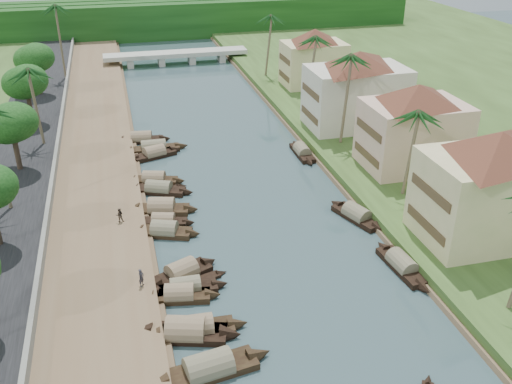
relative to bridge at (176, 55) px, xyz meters
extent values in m
plane|color=#354B50|center=(0.00, -72.00, -1.72)|extent=(220.00, 220.00, 0.00)
cube|color=brown|center=(-16.00, -52.00, -1.32)|extent=(10.00, 180.00, 0.80)
cube|color=#2F461C|center=(19.00, -52.00, -1.12)|extent=(16.00, 180.00, 1.20)
cube|color=black|center=(-24.50, -52.00, -1.02)|extent=(8.00, 180.00, 1.40)
cube|color=slate|center=(-20.20, -52.00, -0.37)|extent=(0.40, 180.00, 1.10)
cube|color=black|center=(0.00, 23.00, 2.28)|extent=(120.00, 4.00, 8.00)
cube|color=black|center=(0.00, 28.00, 2.28)|extent=(120.00, 4.00, 8.00)
cube|color=black|center=(0.00, 33.00, 2.28)|extent=(120.00, 4.00, 8.00)
cube|color=#AEAEA3|center=(0.00, 0.00, 0.28)|extent=(28.00, 4.00, 0.80)
cube|color=#AEAEA3|center=(-9.00, 0.00, -0.82)|extent=(1.20, 3.50, 1.80)
cube|color=#AEAEA3|center=(-3.00, 0.00, -0.82)|extent=(1.20, 3.50, 1.80)
cube|color=#AEAEA3|center=(3.00, 0.00, -0.82)|extent=(1.20, 3.50, 1.80)
cube|color=#AEAEA3|center=(9.00, 0.00, -0.82)|extent=(1.20, 3.50, 1.80)
cube|color=beige|center=(19.00, -74.00, 3.48)|extent=(12.00, 8.00, 8.00)
pyramid|color=brown|center=(19.00, -74.00, 8.58)|extent=(14.85, 14.85, 2.20)
cube|color=#4E3A24|center=(12.95, -74.00, 1.48)|extent=(0.10, 6.40, 0.90)
cube|color=#4E3A24|center=(12.95, -74.00, 4.68)|extent=(0.10, 6.40, 0.90)
cube|color=beige|center=(20.00, -58.00, 3.23)|extent=(11.00, 8.00, 7.50)
pyramid|color=brown|center=(20.00, -58.00, 8.08)|extent=(14.11, 14.11, 2.20)
cube|color=#4E3A24|center=(14.45, -58.00, 1.35)|extent=(0.10, 6.40, 0.90)
cube|color=#4E3A24|center=(14.45, -58.00, 4.35)|extent=(0.10, 6.40, 0.90)
cube|color=beige|center=(19.00, -44.00, 3.48)|extent=(13.00, 8.00, 8.00)
pyramid|color=brown|center=(19.00, -44.00, 8.58)|extent=(15.59, 15.59, 2.20)
cube|color=#4E3A24|center=(12.45, -44.00, 1.48)|extent=(0.10, 6.40, 0.90)
cube|color=#4E3A24|center=(12.45, -44.00, 4.68)|extent=(0.10, 6.40, 0.90)
cube|color=beige|center=(20.00, -24.00, 2.98)|extent=(10.00, 7.00, 7.00)
pyramid|color=brown|center=(20.00, -24.00, 7.58)|extent=(12.62, 12.62, 2.20)
cube|color=#4E3A24|center=(14.95, -24.00, 1.23)|extent=(0.10, 5.60, 0.90)
cube|color=#4E3A24|center=(14.95, -24.00, 4.03)|extent=(0.10, 5.60, 0.90)
cube|color=black|center=(-8.37, -83.74, -1.52)|extent=(7.01, 3.16, 0.70)
cone|color=black|center=(-4.67, -83.14, -1.44)|extent=(2.22, 2.18, 2.11)
cylinder|color=#736D56|center=(-8.37, -83.74, -1.14)|extent=(5.45, 2.99, 2.19)
cube|color=black|center=(-9.36, -79.65, -1.52)|extent=(6.40, 3.78, 0.70)
cone|color=black|center=(-6.15, -80.60, -1.44)|extent=(2.24, 2.36, 2.13)
cone|color=black|center=(-12.58, -78.69, -1.44)|extent=(2.24, 2.36, 2.13)
cylinder|color=#867055|center=(-9.36, -79.65, -1.14)|extent=(5.06, 3.46, 2.24)
cube|color=black|center=(-8.71, -79.47, -1.52)|extent=(6.05, 2.09, 0.70)
cone|color=black|center=(-5.39, -79.59, -1.44)|extent=(1.78, 1.74, 1.87)
cone|color=black|center=(-12.03, -79.34, -1.44)|extent=(1.78, 1.74, 1.87)
cylinder|color=#867055|center=(-8.71, -79.47, -1.14)|extent=(4.64, 2.11, 1.94)
cube|color=black|center=(-8.64, -74.29, -1.52)|extent=(5.25, 1.77, 0.70)
cone|color=black|center=(-5.74, -74.35, -1.44)|extent=(1.53, 1.53, 1.66)
cone|color=black|center=(-11.53, -74.23, -1.44)|extent=(1.53, 1.53, 1.66)
cylinder|color=#736D56|center=(-8.64, -74.29, -1.14)|extent=(4.02, 1.81, 1.73)
cube|color=black|center=(-9.25, -75.10, -1.52)|extent=(5.16, 2.55, 0.70)
cone|color=black|center=(-6.55, -75.60, -1.44)|extent=(1.68, 1.74, 1.66)
cone|color=black|center=(-11.95, -74.60, -1.44)|extent=(1.68, 1.74, 1.66)
cylinder|color=#867055|center=(-9.25, -75.10, -1.14)|extent=(4.03, 2.40, 1.74)
cube|color=black|center=(-8.64, -72.12, -1.52)|extent=(5.51, 3.99, 0.70)
cone|color=black|center=(-6.04, -70.90, -1.44)|extent=(2.14, 2.27, 1.95)
cone|color=black|center=(-11.23, -73.33, -1.44)|extent=(2.14, 2.27, 1.95)
cylinder|color=#867055|center=(-8.64, -72.12, -1.14)|extent=(4.44, 3.54, 2.07)
cube|color=black|center=(-9.32, -64.74, -1.52)|extent=(5.44, 3.51, 0.70)
cone|color=black|center=(-6.66, -65.73, -1.44)|extent=(1.98, 2.07, 1.81)
cone|color=black|center=(-11.99, -63.75, -1.44)|extent=(1.98, 2.07, 1.81)
cylinder|color=#736D56|center=(-9.32, -64.74, -1.14)|extent=(4.33, 3.16, 1.91)
cube|color=black|center=(-9.23, -62.80, -1.52)|extent=(4.84, 2.68, 0.70)
cone|color=black|center=(-6.76, -63.51, -1.44)|extent=(1.64, 1.63, 1.46)
cone|color=black|center=(-11.70, -62.08, -1.44)|extent=(1.64, 1.63, 1.46)
cylinder|color=#867055|center=(-9.23, -62.80, -1.14)|extent=(3.81, 2.43, 1.51)
cube|color=black|center=(-9.13, -60.13, -1.52)|extent=(5.90, 3.38, 0.70)
cone|color=black|center=(-6.13, -60.89, -1.44)|extent=(2.04, 2.21, 2.04)
cone|color=black|center=(-12.12, -59.36, -1.44)|extent=(2.04, 2.21, 2.04)
cylinder|color=#867055|center=(-9.13, -60.13, -1.14)|extent=(4.65, 3.14, 2.15)
cube|color=black|center=(-8.97, -55.61, -1.52)|extent=(5.97, 3.85, 0.70)
cone|color=black|center=(-6.03, -56.87, -1.44)|extent=(2.12, 2.07, 1.73)
cone|color=black|center=(-11.91, -54.34, -1.44)|extent=(2.12, 2.07, 1.73)
cylinder|color=#736D56|center=(-8.97, -55.61, -1.14)|extent=(4.75, 3.38, 1.79)
cube|color=black|center=(-9.25, -52.98, -1.52)|extent=(5.49, 3.14, 0.70)
cone|color=black|center=(-6.48, -53.82, -1.44)|extent=(1.89, 1.91, 1.71)
cone|color=black|center=(-12.03, -52.15, -1.44)|extent=(1.89, 1.91, 1.71)
cylinder|color=#867055|center=(-9.25, -52.98, -1.14)|extent=(4.33, 2.85, 1.78)
cube|color=black|center=(-8.53, -45.53, -1.52)|extent=(5.67, 3.49, 0.70)
cone|color=black|center=(-5.71, -44.56, -1.44)|extent=(2.01, 2.07, 1.83)
cone|color=black|center=(-11.35, -46.50, -1.44)|extent=(2.01, 2.07, 1.83)
cylinder|color=#867055|center=(-8.53, -45.53, -1.14)|extent=(4.50, 3.14, 1.91)
cube|color=black|center=(-8.44, -43.54, -1.52)|extent=(6.56, 1.83, 0.70)
cone|color=black|center=(-4.80, -43.55, -1.44)|extent=(1.85, 1.64, 1.85)
cone|color=black|center=(-12.08, -43.54, -1.44)|extent=(1.85, 1.64, 1.85)
cylinder|color=#736D56|center=(-8.44, -43.54, -1.14)|extent=(5.01, 1.90, 1.90)
cube|color=black|center=(-9.72, -40.00, -1.52)|extent=(5.86, 2.62, 0.70)
cone|color=black|center=(-6.61, -40.45, -1.44)|extent=(1.85, 1.87, 1.84)
cone|color=black|center=(-12.83, -39.56, -1.44)|extent=(1.85, 1.87, 1.84)
cylinder|color=#867055|center=(-9.72, -40.00, -1.14)|extent=(4.55, 2.51, 1.91)
cube|color=black|center=(10.17, -75.66, -1.52)|extent=(2.25, 6.21, 0.70)
cone|color=black|center=(9.87, -72.30, -1.44)|extent=(1.70, 1.85, 1.75)
cone|color=black|center=(10.47, -79.02, -1.44)|extent=(1.70, 1.85, 1.75)
cylinder|color=#736D56|center=(10.17, -75.66, -1.14)|extent=(2.20, 4.78, 1.79)
cube|color=black|center=(9.88, -66.48, -1.52)|extent=(3.72, 6.09, 0.70)
cone|color=black|center=(8.77, -63.45, -1.44)|extent=(2.13, 2.14, 1.85)
cone|color=black|center=(10.98, -69.52, -1.44)|extent=(2.13, 2.14, 1.85)
cylinder|color=#736D56|center=(9.88, -66.48, -1.14)|extent=(3.32, 4.83, 1.92)
cube|color=black|center=(9.71, -49.49, -1.52)|extent=(1.70, 5.82, 0.70)
cone|color=black|center=(9.73, -46.27, -1.44)|extent=(1.51, 1.66, 1.68)
cone|color=black|center=(9.70, -52.72, -1.44)|extent=(1.51, 1.66, 1.68)
cylinder|color=#736D56|center=(9.71, -49.49, -1.14)|extent=(1.76, 4.45, 1.73)
cone|color=black|center=(5.79, -88.07, -1.62)|extent=(1.28, 1.35, 0.79)
cube|color=black|center=(-7.43, -73.12, -1.62)|extent=(4.11, 1.98, 0.35)
cone|color=black|center=(-5.26, -72.49, -1.62)|extent=(1.22, 1.14, 0.89)
cone|color=black|center=(-9.60, -73.76, -1.62)|extent=(1.22, 1.14, 0.89)
cube|color=black|center=(-8.83, -55.20, -1.62)|extent=(4.58, 1.54, 0.35)
cone|color=black|center=(-6.32, -54.83, -1.62)|extent=(1.24, 1.05, 0.90)
cone|color=black|center=(-11.33, -55.57, -1.62)|extent=(1.24, 1.05, 0.90)
cylinder|color=brown|center=(16.00, -64.52, 4.01)|extent=(1.08, 0.36, 9.06)
sphere|color=#174519|center=(16.00, -64.52, 8.35)|extent=(3.20, 3.20, 3.20)
cylinder|color=brown|center=(15.00, -49.42, 5.09)|extent=(1.06, 0.36, 11.22)
sphere|color=#174519|center=(15.00, -49.42, 10.47)|extent=(3.20, 3.20, 3.20)
cylinder|color=brown|center=(16.00, -33.44, 4.51)|extent=(1.48, 0.36, 10.04)
sphere|color=#174519|center=(16.00, -33.44, 9.34)|extent=(3.20, 3.20, 3.20)
cylinder|color=brown|center=(-22.00, -40.90, 4.46)|extent=(0.73, 0.36, 9.58)
sphere|color=#174519|center=(-22.00, -40.90, 9.06)|extent=(3.20, 3.20, 3.20)
cylinder|color=brown|center=(14.00, -16.61, 4.66)|extent=(1.41, 0.36, 10.34)
sphere|color=#174519|center=(14.00, -16.61, 9.63)|extent=(3.20, 3.20, 3.20)
cylinder|color=brown|center=(-20.50, -10.17, 5.78)|extent=(0.38, 0.36, 12.21)
sphere|color=#174519|center=(-20.50, -10.17, 11.65)|extent=(3.20, 3.20, 3.20)
cylinder|color=#3F3024|center=(-24.00, -48.33, 1.54)|extent=(0.60, 0.60, 3.81)
ellipsoid|color=black|center=(-24.00, -48.33, 5.18)|extent=(5.24, 5.24, 4.31)
cylinder|color=#3F3024|center=(-24.00, -32.41, 1.61)|extent=(0.60, 0.60, 3.94)
ellipsoid|color=black|center=(-24.00, -32.41, 5.37)|extent=(5.26, 5.26, 4.32)
cylinder|color=#3F3024|center=(-24.00, -18.98, 1.58)|extent=(0.60, 0.60, 3.90)
ellipsoid|color=black|center=(-24.00, -18.98, 5.31)|extent=(5.33, 5.33, 4.38)
cylinder|color=#3F3024|center=(24.00, -43.22, 1.31)|extent=(0.60, 0.60, 3.75)
ellipsoid|color=black|center=(24.00, -43.22, 4.89)|extent=(4.05, 4.05, 3.33)
imported|color=#2D2B34|center=(-12.07, -73.56, -0.14)|extent=(0.65, 0.68, 1.56)
imported|color=#322A23|center=(-13.37, -62.49, -0.20)|extent=(0.70, 0.55, 1.44)
camera|label=1|loc=(-12.41, -112.62, 27.05)|focal=40.00mm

